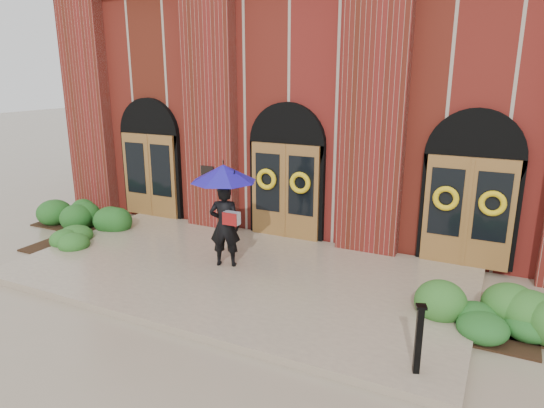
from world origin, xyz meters
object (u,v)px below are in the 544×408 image
Objects in this scene: man_with_umbrella at (224,196)px; hedge_wall_left at (83,215)px; hedge_wall_right at (509,305)px; metal_post at (419,338)px.

man_with_umbrella is 0.84× the size of hedge_wall_left.
hedge_wall_right reaches higher than hedge_wall_left.
hedge_wall_right is at bearing 162.09° from man_with_umbrella.
hedge_wall_left is (-10.15, 3.24, -0.37)m from metal_post.
metal_post is 0.38× the size of hedge_wall_right.
hedge_wall_right is (11.35, -0.76, 0.01)m from hedge_wall_left.
metal_post is 2.77m from hedge_wall_right.
hedge_wall_left is at bearing -29.65° from man_with_umbrella.
metal_post is at bearing 134.17° from man_with_umbrella.
man_with_umbrella reaches higher than hedge_wall_left.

